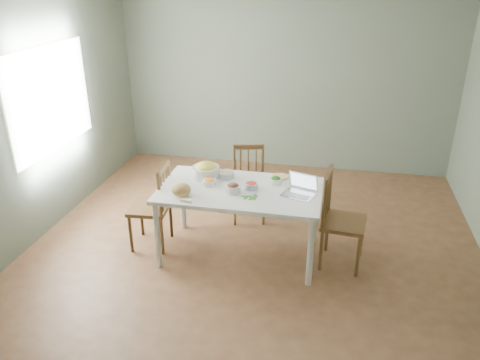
% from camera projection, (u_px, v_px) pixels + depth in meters
% --- Properties ---
extents(floor, '(5.00, 5.00, 0.00)m').
position_uv_depth(floor, '(255.00, 246.00, 5.33)').
color(floor, '#54331F').
rests_on(floor, ground).
extents(wall_back, '(5.00, 0.00, 2.70)m').
position_uv_depth(wall_back, '(285.00, 81.00, 7.00)').
color(wall_back, '#606D59').
rests_on(wall_back, ground).
extents(wall_front, '(5.00, 0.00, 2.70)m').
position_uv_depth(wall_front, '(177.00, 278.00, 2.55)').
color(wall_front, '#606D59').
rests_on(wall_front, ground).
extents(wall_left, '(0.00, 5.00, 2.70)m').
position_uv_depth(wall_left, '(37.00, 119.00, 5.24)').
color(wall_left, '#606D59').
rests_on(wall_left, ground).
extents(window_left, '(0.04, 1.60, 1.20)m').
position_uv_depth(window_left, '(51.00, 99.00, 5.44)').
color(window_left, white).
rests_on(window_left, ground).
extents(dining_table, '(1.69, 0.95, 0.79)m').
position_uv_depth(dining_table, '(240.00, 222.00, 5.04)').
color(dining_table, white).
rests_on(dining_table, floor).
extents(chair_far, '(0.49, 0.47, 0.92)m').
position_uv_depth(chair_far, '(249.00, 185.00, 5.74)').
color(chair_far, '#422F19').
rests_on(chair_far, floor).
extents(chair_left, '(0.45, 0.47, 0.98)m').
position_uv_depth(chair_left, '(149.00, 206.00, 5.18)').
color(chair_left, '#422F19').
rests_on(chair_left, floor).
extents(chair_right, '(0.49, 0.51, 1.04)m').
position_uv_depth(chair_right, '(344.00, 220.00, 4.82)').
color(chair_right, '#422F19').
rests_on(chair_right, floor).
extents(bread_boule, '(0.24, 0.24, 0.13)m').
position_uv_depth(bread_boule, '(181.00, 190.00, 4.71)').
color(bread_boule, '#B18A48').
rests_on(bread_boule, dining_table).
extents(butter_stick, '(0.12, 0.05, 0.03)m').
position_uv_depth(butter_stick, '(186.00, 201.00, 4.59)').
color(butter_stick, '#F6E6C0').
rests_on(butter_stick, dining_table).
extents(bowl_squash, '(0.36, 0.36, 0.17)m').
position_uv_depth(bowl_squash, '(206.00, 170.00, 5.11)').
color(bowl_squash, gold).
rests_on(bowl_squash, dining_table).
extents(bowl_carrot, '(0.17, 0.17, 0.08)m').
position_uv_depth(bowl_carrot, '(209.00, 182.00, 4.94)').
color(bowl_carrot, orange).
rests_on(bowl_carrot, dining_table).
extents(bowl_onion, '(0.22, 0.22, 0.09)m').
position_uv_depth(bowl_onion, '(226.00, 174.00, 5.12)').
color(bowl_onion, beige).
rests_on(bowl_onion, dining_table).
extents(bowl_mushroom, '(0.17, 0.17, 0.10)m').
position_uv_depth(bowl_mushroom, '(233.00, 188.00, 4.77)').
color(bowl_mushroom, '#462314').
rests_on(bowl_mushroom, dining_table).
extents(bowl_redpep, '(0.15, 0.15, 0.08)m').
position_uv_depth(bowl_redpep, '(251.00, 185.00, 4.86)').
color(bowl_redpep, '#CE4427').
rests_on(bowl_redpep, dining_table).
extents(bowl_broccoli, '(0.13, 0.13, 0.08)m').
position_uv_depth(bowl_broccoli, '(276.00, 180.00, 4.98)').
color(bowl_broccoli, '#0F490C').
rests_on(bowl_broccoli, dining_table).
extents(flatbread, '(0.23, 0.23, 0.02)m').
position_uv_depth(flatbread, '(280.00, 177.00, 5.14)').
color(flatbread, tan).
rests_on(flatbread, dining_table).
extents(basil_bunch, '(0.19, 0.19, 0.02)m').
position_uv_depth(basil_bunch, '(249.00, 196.00, 4.69)').
color(basil_bunch, '#306D26').
rests_on(basil_bunch, dining_table).
extents(laptop, '(0.38, 0.36, 0.21)m').
position_uv_depth(laptop, '(298.00, 187.00, 4.68)').
color(laptop, silver).
rests_on(laptop, dining_table).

